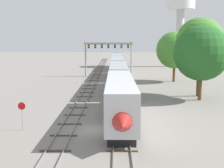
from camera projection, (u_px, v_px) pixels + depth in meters
name	position (u px, v px, depth m)	size (l,w,h in m)	color
ground_plane	(101.00, 130.00, 30.74)	(400.00, 400.00, 0.00)	gray
track_main	(117.00, 71.00, 90.08)	(2.60, 200.00, 0.16)	slate
track_near	(94.00, 79.00, 70.34)	(2.60, 160.00, 0.16)	slate
passenger_train	(118.00, 71.00, 64.44)	(3.04, 81.79, 4.80)	silver
signal_gantry	(108.00, 50.00, 75.50)	(12.10, 0.49, 8.84)	#999BA0
water_tower	(181.00, 8.00, 102.22)	(9.56, 9.56, 25.26)	beige
stop_sign	(22.00, 112.00, 30.47)	(0.76, 0.08, 2.88)	gray
trackside_tree_left	(201.00, 53.00, 45.12)	(8.38, 8.38, 11.38)	brown
trackside_tree_mid	(175.00, 50.00, 65.47)	(8.01, 8.01, 10.96)	brown
trackside_tree_right	(200.00, 42.00, 48.12)	(7.68, 7.68, 12.68)	brown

